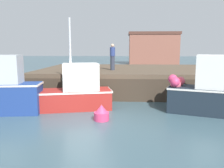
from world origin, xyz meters
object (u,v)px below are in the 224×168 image
(fishing_boat_mid, at_px, (201,90))
(dockworker, at_px, (112,57))
(fishing_boat_near_right, at_px, (74,91))
(mooring_buoy_foreground, at_px, (102,113))

(fishing_boat_mid, distance_m, dockworker, 6.45)
(fishing_boat_near_right, bearing_deg, dockworker, 68.83)
(mooring_buoy_foreground, bearing_deg, fishing_boat_near_right, 130.19)
(fishing_boat_near_right, bearing_deg, fishing_boat_mid, -3.51)
(fishing_boat_mid, height_order, mooring_buoy_foreground, fishing_boat_mid)
(fishing_boat_mid, bearing_deg, fishing_boat_near_right, 176.49)
(fishing_boat_near_right, distance_m, fishing_boat_mid, 5.97)
(fishing_boat_mid, relative_size, mooring_buoy_foreground, 4.82)
(fishing_boat_near_right, xyz_separation_m, mooring_buoy_foreground, (1.51, -1.78, -0.58))
(fishing_boat_near_right, relative_size, fishing_boat_mid, 1.38)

